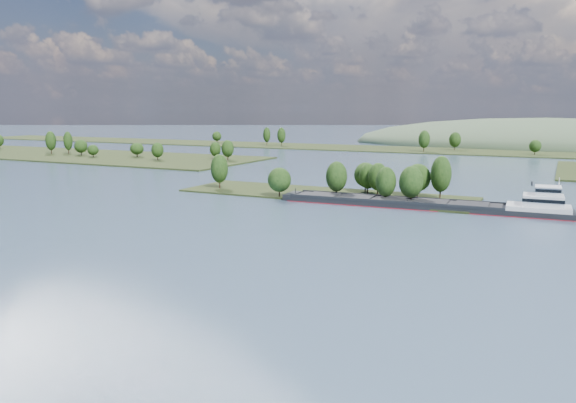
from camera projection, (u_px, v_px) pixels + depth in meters
The scene contains 6 objects.
ground at pixel (231, 228), 138.55m from camera, with size 1800.00×1800.00×0.00m, color #3C5568.
tree_island at pixel (345, 185), 187.23m from camera, with size 100.00×32.10×15.05m.
left_bank at pixel (44, 153), 362.30m from camera, with size 300.00×80.00×15.98m.
back_shoreline at pixel (460, 151), 382.37m from camera, with size 900.00×60.00×15.68m.
hill_west at pixel (547, 145), 448.79m from camera, with size 320.00×160.00×44.00m, color #3C4F36.
cargo_barge at pixel (439, 204), 165.13m from camera, with size 85.06×14.19×11.45m.
Camera 1 is at (72.45, 4.53, 29.23)m, focal length 35.00 mm.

